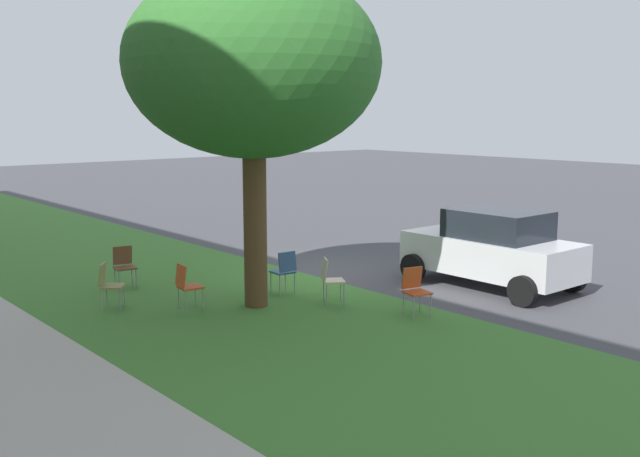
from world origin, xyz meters
TOP-DOWN VIEW (x-y plane):
  - ground at (0.00, 0.00)m, footprint 80.00×80.00m
  - grass_verge at (0.00, 3.20)m, footprint 48.00×6.00m
  - street_tree at (-1.05, 2.68)m, footprint 4.69×4.69m
  - chair_0 at (0.54, 4.92)m, footprint 0.58×0.59m
  - chair_1 at (-0.66, 1.69)m, footprint 0.45×0.45m
  - chair_2 at (-3.46, 0.87)m, footprint 0.51×0.51m
  - chair_3 at (-0.49, 3.86)m, footprint 0.47×0.47m
  - chair_4 at (-1.83, 1.48)m, footprint 0.57×0.57m
  - chair_5 at (1.93, 3.95)m, footprint 0.49×0.49m
  - parked_car at (-3.03, -2.01)m, footprint 3.70×1.92m

SIDE VIEW (x-z plane):
  - ground at x=0.00m, z-range 0.00..0.00m
  - grass_verge at x=0.00m, z-range 0.00..0.01m
  - chair_0 at x=0.54m, z-range 0.08..0.96m
  - chair_1 at x=-0.66m, z-range 0.08..0.96m
  - chair_2 at x=-3.46m, z-range 0.08..0.96m
  - chair_3 at x=-0.49m, z-range 0.08..0.96m
  - chair_4 at x=-1.83m, z-range 0.08..0.96m
  - chair_5 at x=1.93m, z-range 0.08..0.96m
  - parked_car at x=-3.03m, z-range 0.01..1.66m
  - street_tree at x=-1.05m, z-range 1.38..7.65m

